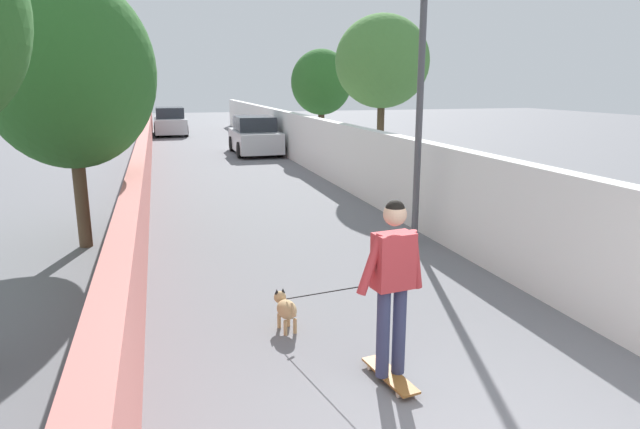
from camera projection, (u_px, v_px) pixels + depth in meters
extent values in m
plane|color=slate|center=(238.00, 179.00, 17.02)|extent=(80.00, 80.00, 0.00)
cube|color=#CC726B|center=(143.00, 171.00, 14.26)|extent=(48.00, 0.30, 1.30)
cube|color=white|center=(342.00, 155.00, 15.69)|extent=(48.00, 0.30, 1.77)
cylinder|color=brown|center=(80.00, 186.00, 9.70)|extent=(0.23, 0.23, 2.20)
ellipsoid|color=#2D6628|center=(69.00, 72.00, 9.25)|extent=(2.86, 2.86, 3.26)
cylinder|color=#473523|center=(380.00, 135.00, 16.95)|extent=(0.22, 0.22, 2.66)
ellipsoid|color=#4C843D|center=(382.00, 61.00, 16.44)|extent=(2.81, 2.81, 2.75)
cylinder|color=#473523|center=(321.00, 128.00, 22.57)|extent=(0.26, 0.26, 2.17)
ellipsoid|color=#2D6628|center=(321.00, 82.00, 22.15)|extent=(2.44, 2.44, 2.59)
cylinder|color=#4C4C51|center=(419.00, 127.00, 9.73)|extent=(0.12, 0.12, 4.25)
cube|color=brown|center=(390.00, 375.00, 5.43)|extent=(0.82, 0.31, 0.02)
cylinder|color=beige|center=(370.00, 367.00, 5.66)|extent=(0.06, 0.04, 0.06)
cylinder|color=beige|center=(381.00, 364.00, 5.72)|extent=(0.06, 0.04, 0.06)
cylinder|color=beige|center=(399.00, 395.00, 5.16)|extent=(0.06, 0.04, 0.06)
cylinder|color=beige|center=(411.00, 391.00, 5.22)|extent=(0.06, 0.04, 0.06)
cylinder|color=#333859|center=(383.00, 333.00, 5.29)|extent=(0.15, 0.15, 0.90)
cylinder|color=#333859|center=(399.00, 330.00, 5.36)|extent=(0.15, 0.15, 0.90)
cube|color=#B23338|center=(393.00, 261.00, 5.16)|extent=(0.27, 0.41, 0.54)
cylinder|color=#B23338|center=(371.00, 265.00, 5.06)|extent=(0.13, 0.29, 0.58)
cylinder|color=#B23338|center=(415.00, 259.00, 5.26)|extent=(0.11, 0.19, 0.59)
sphere|color=tan|center=(395.00, 214.00, 5.05)|extent=(0.22, 0.22, 0.22)
sphere|color=black|center=(395.00, 210.00, 5.04)|extent=(0.19, 0.19, 0.19)
ellipsoid|color=tan|center=(287.00, 309.00, 6.51)|extent=(0.37, 0.26, 0.22)
sphere|color=tan|center=(280.00, 297.00, 6.70)|extent=(0.15, 0.15, 0.15)
cone|color=black|center=(277.00, 291.00, 6.67)|extent=(0.06, 0.06, 0.06)
cone|color=black|center=(283.00, 290.00, 6.70)|extent=(0.06, 0.06, 0.06)
cylinder|color=tan|center=(279.00, 321.00, 6.63)|extent=(0.04, 0.04, 0.18)
cylinder|color=tan|center=(288.00, 319.00, 6.67)|extent=(0.04, 0.04, 0.18)
cylinder|color=tan|center=(285.00, 328.00, 6.43)|extent=(0.04, 0.04, 0.18)
cylinder|color=tan|center=(295.00, 326.00, 6.48)|extent=(0.04, 0.04, 0.18)
cylinder|color=tan|center=(293.00, 310.00, 6.30)|extent=(0.14, 0.05, 0.13)
cylinder|color=black|center=(334.00, 291.00, 5.84)|extent=(1.42, 0.73, 0.66)
cube|color=silver|center=(255.00, 140.00, 22.81)|extent=(3.84, 1.70, 0.80)
cube|color=#262B33|center=(254.00, 124.00, 22.65)|extent=(2.00, 1.50, 0.60)
cylinder|color=black|center=(232.00, 144.00, 23.76)|extent=(0.64, 0.22, 0.64)
cylinder|color=black|center=(268.00, 143.00, 24.20)|extent=(0.64, 0.22, 0.64)
cylinder|color=black|center=(240.00, 150.00, 21.54)|extent=(0.64, 0.22, 0.64)
cylinder|color=black|center=(280.00, 149.00, 21.97)|extent=(0.64, 0.22, 0.64)
cube|color=silver|center=(170.00, 125.00, 31.18)|extent=(4.12, 1.70, 0.80)
cube|color=#262B33|center=(170.00, 113.00, 31.02)|extent=(2.14, 1.50, 0.60)
cylinder|color=black|center=(156.00, 128.00, 32.21)|extent=(0.64, 0.22, 0.64)
cylinder|color=black|center=(184.00, 127.00, 32.64)|extent=(0.64, 0.22, 0.64)
cylinder|color=black|center=(156.00, 131.00, 29.82)|extent=(0.64, 0.22, 0.64)
cylinder|color=black|center=(186.00, 131.00, 30.25)|extent=(0.64, 0.22, 0.64)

